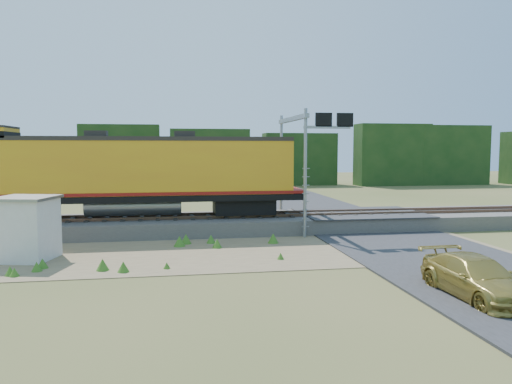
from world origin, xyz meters
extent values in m
plane|color=#475123|center=(0.00, 0.00, 0.00)|extent=(140.00, 140.00, 0.00)
cube|color=slate|center=(0.00, 6.00, 0.40)|extent=(70.00, 5.00, 0.80)
cube|color=brown|center=(0.00, 5.28, 0.88)|extent=(70.00, 0.10, 0.16)
cube|color=brown|center=(0.00, 6.72, 0.88)|extent=(70.00, 0.10, 0.16)
cube|color=#8C7754|center=(-2.00, 0.50, 0.01)|extent=(26.00, 8.00, 0.03)
cube|color=#38383A|center=(7.00, 6.00, 0.83)|extent=(7.00, 5.20, 0.06)
cube|color=#38383A|center=(7.00, 22.00, 0.04)|extent=(7.00, 24.00, 0.08)
cube|color=#153413|center=(0.00, 38.00, 3.25)|extent=(36.00, 3.00, 6.50)
cube|color=#153413|center=(40.00, 38.00, 3.00)|extent=(50.00, 3.00, 6.00)
cube|color=black|center=(-11.73, 6.00, 1.37)|extent=(3.29, 2.10, 0.82)
cube|color=black|center=(0.16, 6.00, 1.37)|extent=(3.29, 2.10, 0.82)
cube|color=black|center=(-5.79, 6.00, 1.95)|extent=(18.28, 2.74, 0.33)
cylinder|color=gray|center=(-5.79, 6.00, 1.51)|extent=(5.03, 1.10, 1.10)
cube|color=orange|center=(-5.79, 6.00, 3.53)|extent=(16.91, 2.65, 2.83)
cube|color=maroon|center=(-5.79, 6.00, 2.22)|extent=(18.28, 2.79, 0.16)
cube|color=#28231E|center=(-5.79, 6.00, 5.06)|extent=(16.91, 2.70, 0.22)
cube|color=#28231E|center=(-7.62, 6.00, 5.27)|extent=(1.10, 0.91, 0.41)
cube|color=#28231E|center=(-3.04, 6.00, 5.27)|extent=(1.10, 0.91, 0.41)
cube|color=silver|center=(-9.61, 0.11, 1.25)|extent=(2.42, 2.42, 2.50)
cube|color=gray|center=(-9.61, 0.11, 2.55)|extent=(2.67, 2.67, 0.12)
cylinder|color=gray|center=(2.90, 3.20, 3.28)|extent=(0.17, 0.17, 6.55)
cylinder|color=gray|center=(2.90, 8.80, 3.28)|extent=(0.17, 0.17, 6.55)
cube|color=gray|center=(2.90, 6.00, 6.18)|extent=(0.23, 6.20, 0.23)
cube|color=gray|center=(4.03, 3.20, 5.62)|extent=(2.43, 0.14, 0.14)
cube|color=black|center=(3.84, 3.20, 5.99)|extent=(0.84, 0.14, 0.70)
cube|color=black|center=(4.96, 3.20, 5.99)|extent=(0.84, 0.14, 0.70)
imported|color=#AC943F|center=(5.36, -7.64, 0.63)|extent=(1.90, 4.38, 1.26)
camera|label=1|loc=(-3.73, -21.21, 4.55)|focal=35.00mm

